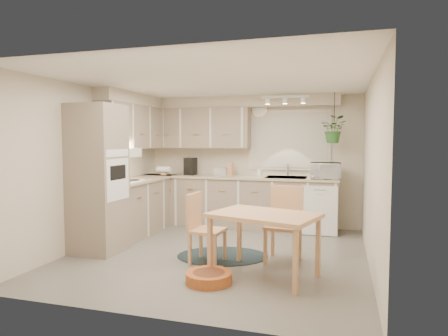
{
  "coord_description": "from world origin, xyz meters",
  "views": [
    {
      "loc": [
        1.65,
        -5.26,
        1.6
      ],
      "look_at": [
        -0.08,
        0.55,
        1.17
      ],
      "focal_mm": 32.0,
      "sensor_mm": 36.0,
      "label": 1
    }
  ],
  "objects_px": {
    "dining_table": "(264,245)",
    "chair_left": "(208,228)",
    "braided_rug": "(222,256)",
    "pet_bed": "(209,277)",
    "chair_back": "(283,225)",
    "microwave": "(325,169)"
  },
  "relations": [
    {
      "from": "dining_table",
      "to": "chair_left",
      "type": "relative_size",
      "value": 1.31
    },
    {
      "from": "chair_left",
      "to": "pet_bed",
      "type": "xyz_separation_m",
      "value": [
        0.25,
        -0.69,
        -0.39
      ]
    },
    {
      "from": "braided_rug",
      "to": "pet_bed",
      "type": "relative_size",
      "value": 2.4
    },
    {
      "from": "braided_rug",
      "to": "microwave",
      "type": "relative_size",
      "value": 2.5
    },
    {
      "from": "dining_table",
      "to": "chair_back",
      "type": "xyz_separation_m",
      "value": [
        0.13,
        0.65,
        0.12
      ]
    },
    {
      "from": "chair_back",
      "to": "microwave",
      "type": "xyz_separation_m",
      "value": [
        0.46,
        1.78,
        0.62
      ]
    },
    {
      "from": "chair_left",
      "to": "braided_rug",
      "type": "relative_size",
      "value": 0.72
    },
    {
      "from": "braided_rug",
      "to": "microwave",
      "type": "distance_m",
      "value": 2.46
    },
    {
      "from": "dining_table",
      "to": "pet_bed",
      "type": "xyz_separation_m",
      "value": [
        -0.55,
        -0.39,
        -0.31
      ]
    },
    {
      "from": "dining_table",
      "to": "microwave",
      "type": "xyz_separation_m",
      "value": [
        0.59,
        2.43,
        0.73
      ]
    },
    {
      "from": "chair_left",
      "to": "microwave",
      "type": "xyz_separation_m",
      "value": [
        1.39,
        2.12,
        0.66
      ]
    },
    {
      "from": "chair_left",
      "to": "microwave",
      "type": "distance_m",
      "value": 2.62
    },
    {
      "from": "chair_back",
      "to": "microwave",
      "type": "distance_m",
      "value": 1.94
    },
    {
      "from": "pet_bed",
      "to": "dining_table",
      "type": "bearing_deg",
      "value": 35.13
    },
    {
      "from": "dining_table",
      "to": "pet_bed",
      "type": "distance_m",
      "value": 0.74
    },
    {
      "from": "chair_left",
      "to": "pet_bed",
      "type": "height_order",
      "value": "chair_left"
    },
    {
      "from": "dining_table",
      "to": "chair_left",
      "type": "bearing_deg",
      "value": 159.23
    },
    {
      "from": "chair_left",
      "to": "chair_back",
      "type": "height_order",
      "value": "chair_back"
    },
    {
      "from": "braided_rug",
      "to": "chair_back",
      "type": "bearing_deg",
      "value": 0.46
    },
    {
      "from": "chair_left",
      "to": "dining_table",
      "type": "bearing_deg",
      "value": 73.59
    },
    {
      "from": "chair_back",
      "to": "braided_rug",
      "type": "xyz_separation_m",
      "value": [
        -0.83,
        -0.01,
        -0.49
      ]
    },
    {
      "from": "chair_left",
      "to": "braided_rug",
      "type": "bearing_deg",
      "value": 167.53
    }
  ]
}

